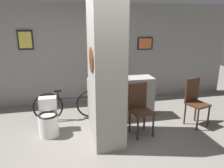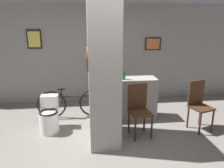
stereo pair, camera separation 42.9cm
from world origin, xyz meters
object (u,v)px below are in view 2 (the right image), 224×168
(chair_near_pillar, at_px, (139,108))
(bottle_tall, at_px, (124,75))
(toilet, at_px, (49,117))
(bicycle, at_px, (73,103))
(chair_by_doorway, at_px, (199,103))

(chair_near_pillar, height_order, bottle_tall, bottle_tall)
(chair_near_pillar, bearing_deg, bottle_tall, 95.34)
(chair_near_pillar, bearing_deg, toilet, 159.37)
(chair_near_pillar, height_order, bicycle, chair_near_pillar)
(toilet, relative_size, chair_by_doorway, 0.69)
(toilet, xyz_separation_m, bicycle, (0.44, 0.60, 0.04))
(chair_by_doorway, xyz_separation_m, bottle_tall, (-1.45, 0.59, 0.49))
(bottle_tall, bearing_deg, toilet, -167.05)
(chair_by_doorway, bearing_deg, bottle_tall, 140.83)
(chair_near_pillar, relative_size, chair_by_doorway, 1.00)
(toilet, relative_size, bottle_tall, 2.32)
(toilet, relative_size, chair_near_pillar, 0.69)
(toilet, bearing_deg, chair_near_pillar, -11.16)
(bicycle, bearing_deg, chair_near_pillar, -36.00)
(chair_by_doorway, height_order, bottle_tall, bottle_tall)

